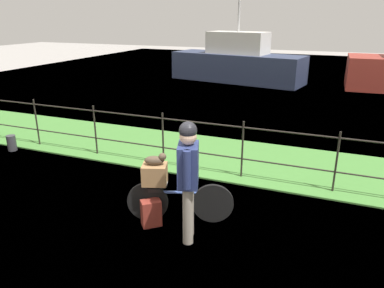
{
  "coord_description": "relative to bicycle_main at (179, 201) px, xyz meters",
  "views": [
    {
      "loc": [
        2.32,
        -3.89,
        2.93
      ],
      "look_at": [
        0.18,
        1.43,
        0.9
      ],
      "focal_mm": 34.2,
      "sensor_mm": 36.0,
      "label": 1
    }
  ],
  "objects": [
    {
      "name": "harbor_water",
      "position": [
        -0.35,
        11.26,
        -0.32
      ],
      "size": [
        30.0,
        30.0,
        0.0
      ],
      "primitive_type": "plane",
      "color": "#60849E",
      "rests_on": "ground"
    },
    {
      "name": "grass_strip",
      "position": [
        -0.35,
        2.73,
        -0.31
      ],
      "size": [
        27.0,
        2.4,
        0.03
      ],
      "primitive_type": "cube",
      "color": "#478438",
      "rests_on": "ground"
    },
    {
      "name": "ground_plane",
      "position": [
        -0.35,
        -0.5,
        -0.33
      ],
      "size": [
        60.0,
        60.0,
        0.0
      ],
      "primitive_type": "plane",
      "color": "#9E9993"
    },
    {
      "name": "wooden_crate",
      "position": [
        -0.33,
        -0.11,
        0.43
      ],
      "size": [
        0.42,
        0.39,
        0.29
      ],
      "primitive_type": "cube",
      "rotation": [
        0.0,
        0.0,
        0.33
      ],
      "color": "olive",
      "rests_on": "bicycle_main"
    },
    {
      "name": "backpack_on_paving",
      "position": [
        -0.33,
        -0.26,
        -0.13
      ],
      "size": [
        0.33,
        0.32,
        0.4
      ],
      "primitive_type": "cube",
      "rotation": [
        0.0,
        0.0,
        3.87
      ],
      "color": "maroon",
      "rests_on": "ground"
    },
    {
      "name": "cyclist_person",
      "position": [
        0.31,
        -0.37,
        0.68
      ],
      "size": [
        0.38,
        0.52,
        1.68
      ],
      "color": "gray",
      "rests_on": "ground"
    },
    {
      "name": "terrier_dog",
      "position": [
        -0.3,
        -0.1,
        0.66
      ],
      "size": [
        0.32,
        0.22,
        0.18
      ],
      "color": "#4C3D2D",
      "rests_on": "wooden_crate"
    },
    {
      "name": "mooring_bollard",
      "position": [
        -4.76,
        1.35,
        -0.15
      ],
      "size": [
        0.2,
        0.2,
        0.36
      ],
      "primitive_type": "cylinder",
      "color": "#38383D",
      "rests_on": "ground"
    },
    {
      "name": "moored_boat_mid",
      "position": [
        -2.5,
        12.3,
        0.52
      ],
      "size": [
        6.33,
        2.88,
        3.82
      ],
      "color": "#2D3856",
      "rests_on": "ground"
    },
    {
      "name": "iron_fence",
      "position": [
        -0.35,
        1.85,
        0.32
      ],
      "size": [
        18.04,
        0.04,
        1.11
      ],
      "color": "#28231E",
      "rests_on": "ground"
    },
    {
      "name": "bicycle_main",
      "position": [
        0.0,
        0.0,
        0.0
      ],
      "size": [
        1.51,
        0.55,
        0.61
      ],
      "color": "black",
      "rests_on": "ground"
    }
  ]
}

